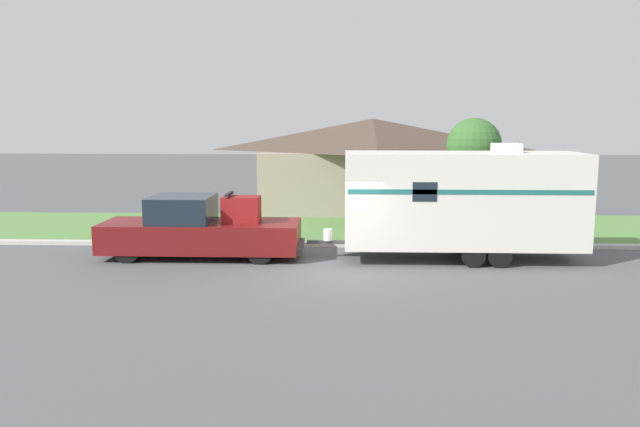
% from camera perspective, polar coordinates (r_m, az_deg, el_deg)
% --- Properties ---
extents(ground_plane, '(120.00, 120.00, 0.00)m').
position_cam_1_polar(ground_plane, '(17.51, 1.58, -5.52)').
color(ground_plane, '#515456').
extents(curb_strip, '(80.00, 0.30, 0.14)m').
position_cam_1_polar(curb_strip, '(21.15, 1.70, -2.85)').
color(curb_strip, beige).
rests_on(curb_strip, ground_plane).
extents(lawn_strip, '(80.00, 7.00, 0.03)m').
position_cam_1_polar(lawn_strip, '(24.75, 1.78, -1.30)').
color(lawn_strip, '#568442').
rests_on(lawn_strip, ground_plane).
extents(house_across_street, '(11.15, 7.77, 4.31)m').
position_cam_1_polar(house_across_street, '(30.55, 4.81, 4.75)').
color(house_across_street, gray).
rests_on(house_across_street, ground_plane).
extents(pickup_truck, '(6.22, 2.07, 2.03)m').
position_cam_1_polar(pickup_truck, '(19.77, -10.91, -1.49)').
color(pickup_truck, black).
rests_on(pickup_truck, ground_plane).
extents(travel_trailer, '(8.28, 2.39, 3.56)m').
position_cam_1_polar(travel_trailer, '(19.44, 12.85, 1.26)').
color(travel_trailer, black).
rests_on(travel_trailer, ground_plane).
extents(mailbox, '(0.48, 0.20, 1.31)m').
position_cam_1_polar(mailbox, '(23.17, 22.53, -0.15)').
color(mailbox, brown).
rests_on(mailbox, ground_plane).
extents(tree_in_yard, '(2.01, 2.01, 4.33)m').
position_cam_1_polar(tree_in_yard, '(23.81, 13.88, 5.99)').
color(tree_in_yard, brown).
rests_on(tree_in_yard, ground_plane).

